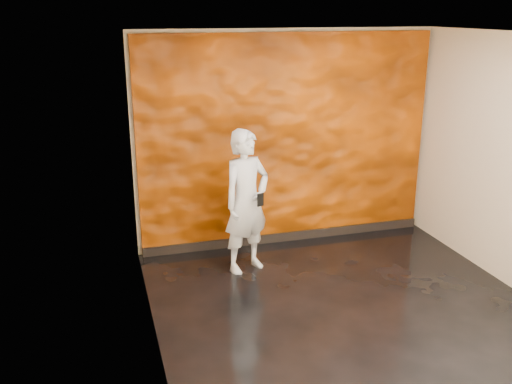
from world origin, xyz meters
name	(u,v)px	position (x,y,z in m)	size (l,w,h in m)	color
room	(353,181)	(0.00, 0.00, 1.40)	(4.02, 4.02, 2.81)	black
feature_wall	(288,141)	(0.00, 1.96, 1.38)	(3.90, 0.06, 2.75)	#CC4F01
baseboard	(287,236)	(0.00, 1.92, 0.06)	(3.90, 0.04, 0.12)	black
man	(246,201)	(-0.76, 1.23, 0.86)	(0.63, 0.41, 1.72)	#AAADB9
phone	(260,200)	(-0.66, 0.99, 0.95)	(0.08, 0.02, 0.15)	black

